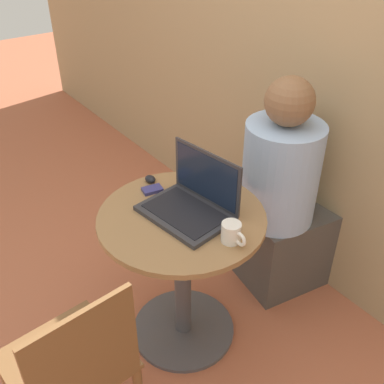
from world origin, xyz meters
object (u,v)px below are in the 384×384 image
object	(u,v)px
laptop	(192,201)
chair_empty	(75,372)
person_seated	(286,207)
cell_phone	(152,190)

from	to	relation	value
laptop	chair_empty	distance (m)	0.78
chair_empty	person_seated	bearing A→B (deg)	99.33
cell_phone	person_seated	bearing A→B (deg)	69.29
cell_phone	chair_empty	bearing A→B (deg)	-53.82
laptop	person_seated	bearing A→B (deg)	88.82
laptop	person_seated	xyz separation A→B (m)	(0.01, 0.60, -0.28)
person_seated	cell_phone	bearing A→B (deg)	-110.71
chair_empty	cell_phone	bearing A→B (deg)	126.18
laptop	chair_empty	xyz separation A→B (m)	(0.22, -0.67, -0.32)
cell_phone	person_seated	xyz separation A→B (m)	(0.25, 0.65, -0.23)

